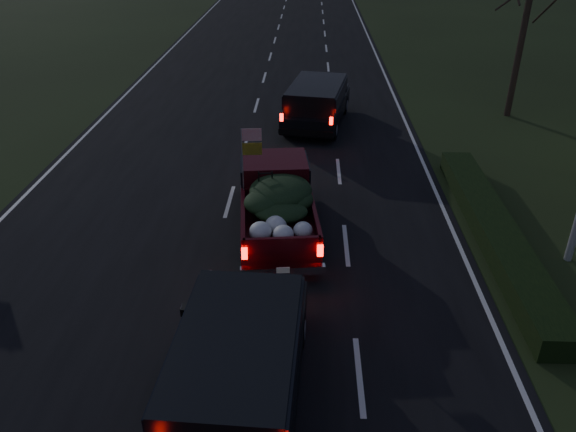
# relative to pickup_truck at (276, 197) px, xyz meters

# --- Properties ---
(ground) EXTENTS (120.00, 120.00, 0.00)m
(ground) POSITION_rel_pickup_truck_xyz_m (-1.62, -3.32, -1.04)
(ground) COLOR black
(ground) RESTS_ON ground
(road_asphalt) EXTENTS (14.00, 120.00, 0.02)m
(road_asphalt) POSITION_rel_pickup_truck_xyz_m (-1.62, -3.32, -1.03)
(road_asphalt) COLOR black
(road_asphalt) RESTS_ON ground
(hedge_row) EXTENTS (1.00, 10.00, 0.60)m
(hedge_row) POSITION_rel_pickup_truck_xyz_m (6.18, -0.32, -0.74)
(hedge_row) COLOR black
(hedge_row) RESTS_ON ground
(pickup_truck) EXTENTS (2.58, 5.49, 2.78)m
(pickup_truck) POSITION_rel_pickup_truck_xyz_m (0.00, 0.00, 0.00)
(pickup_truck) COLOR #3B080F
(pickup_truck) RESTS_ON ground
(lead_suv) EXTENTS (3.06, 5.53, 1.50)m
(lead_suv) POSITION_rel_pickup_truck_xyz_m (1.21, 9.06, 0.09)
(lead_suv) COLOR black
(lead_suv) RESTS_ON ground
(rear_suv) EXTENTS (2.49, 5.31, 1.50)m
(rear_suv) POSITION_rel_pickup_truck_xyz_m (-0.31, -6.70, 0.09)
(rear_suv) COLOR black
(rear_suv) RESTS_ON ground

